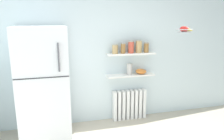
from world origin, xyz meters
TOP-DOWN VIEW (x-y plane):
  - back_wall at (0.00, 2.05)m, footprint 7.04×0.10m
  - refrigerator at (-1.19, 1.66)m, footprint 0.75×0.71m
  - radiator at (0.31, 1.92)m, footprint 0.63×0.12m
  - wall_shelf_lower at (0.31, 1.89)m, footprint 0.87×0.22m
  - wall_shelf_upper at (0.31, 1.89)m, footprint 0.87×0.22m
  - storage_jar_0 at (0.02, 1.89)m, footprint 0.10×0.10m
  - storage_jar_1 at (0.16, 1.89)m, footprint 0.08×0.08m
  - storage_jar_2 at (0.31, 1.89)m, footprint 0.10×0.10m
  - storage_jar_3 at (0.45, 1.89)m, footprint 0.11×0.11m
  - storage_jar_4 at (0.60, 1.89)m, footprint 0.09×0.09m
  - vase at (0.29, 1.89)m, footprint 0.10×0.10m
  - shelf_bowl at (0.51, 1.89)m, footprint 0.20×0.20m
  - hanging_fruit_basket at (1.04, 1.42)m, footprint 0.28×0.28m

SIDE VIEW (x-z plane):
  - radiator at x=0.31m, z-range 0.00..0.56m
  - wall_shelf_lower at x=0.31m, z-range 0.85..0.88m
  - refrigerator at x=-1.19m, z-range 0.00..1.76m
  - shelf_bowl at x=0.51m, z-range 0.88..0.96m
  - vase at x=0.29m, z-range 0.88..1.07m
  - wall_shelf_upper at x=0.31m, z-range 1.24..1.27m
  - back_wall at x=0.00m, z-range 0.00..2.60m
  - storage_jar_0 at x=0.02m, z-range 1.26..1.43m
  - storage_jar_4 at x=0.60m, z-range 1.26..1.45m
  - storage_jar_1 at x=0.16m, z-range 1.26..1.45m
  - storage_jar_2 at x=0.31m, z-range 1.26..1.48m
  - storage_jar_3 at x=0.45m, z-range 1.26..1.49m
  - hanging_fruit_basket at x=1.04m, z-range 1.64..1.74m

